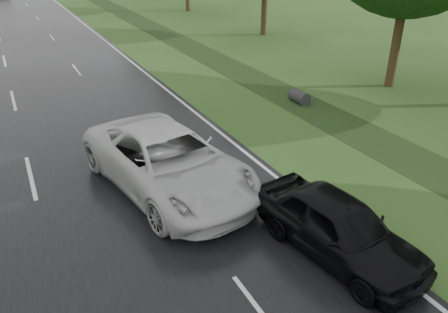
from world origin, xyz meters
TOP-DOWN VIEW (x-y plane):
  - edge_stripe_east at (6.75, 45.00)m, footprint 0.12×180.00m
  - drainage_ditch at (11.50, 18.71)m, footprint 2.20×120.00m
  - white_pickup at (3.59, 5.46)m, footprint 4.00×6.78m
  - dark_sedan at (6.00, 0.91)m, footprint 2.31×4.52m

SIDE VIEW (x-z plane):
  - drainage_ditch at x=11.50m, z-range -0.24..0.32m
  - edge_stripe_east at x=6.75m, z-range 0.04..0.05m
  - dark_sedan at x=6.00m, z-range 0.04..1.51m
  - white_pickup at x=3.59m, z-range 0.04..1.81m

